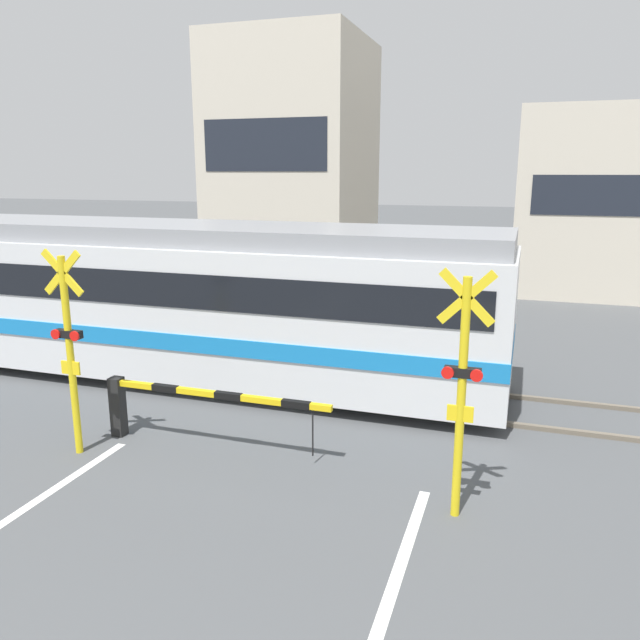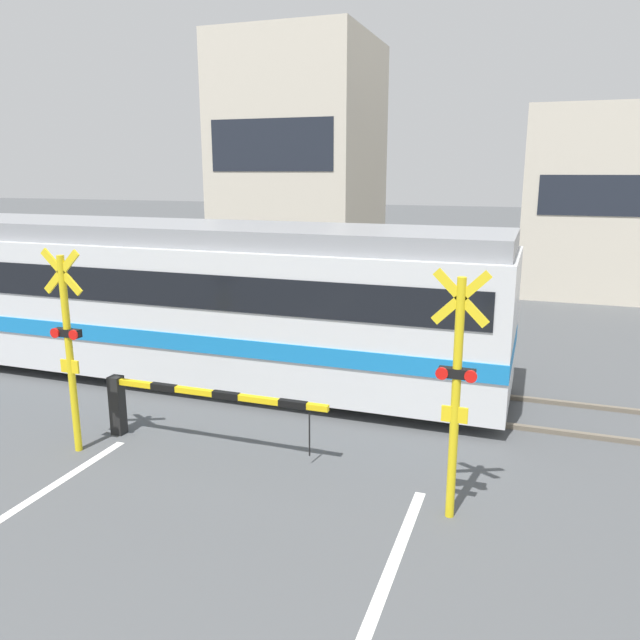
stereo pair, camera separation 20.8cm
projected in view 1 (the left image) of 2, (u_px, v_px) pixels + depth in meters
rail_track_near at (319, 401)px, 11.70m from camera, size 50.00×0.10×0.08m
rail_track_far at (341, 378)px, 13.03m from camera, size 50.00×0.10×0.08m
commuter_train at (159, 294)px, 13.13m from camera, size 14.41×2.86×3.22m
crossing_barrier_near at (171, 401)px, 9.84m from camera, size 3.77×0.20×1.00m
crossing_barrier_far at (435, 332)px, 14.02m from camera, size 3.77×0.20×1.00m
crossing_signal_left at (69, 344)px, 9.28m from camera, size 0.68×0.15×3.16m
crossing_signal_right at (462, 385)px, 7.52m from camera, size 0.68×0.15×3.16m
pedestrian at (373, 286)px, 18.26m from camera, size 0.38×0.22×1.70m
building_left_of_street at (294, 160)px, 25.79m from camera, size 5.78×6.19×9.42m
building_right_of_street at (607, 202)px, 22.45m from camera, size 6.21×6.19×6.36m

